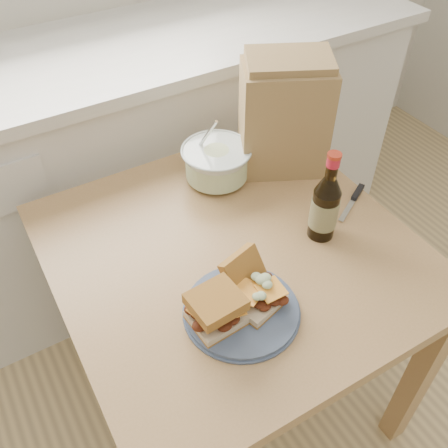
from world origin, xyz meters
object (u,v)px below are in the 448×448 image
plate (241,310)px  paper_bag (284,119)px  coleslaw_bowl (217,164)px  beer_bottle (325,206)px  dining_table (233,276)px

plate → paper_bag: paper_bag is taller
plate → coleslaw_bowl: bearing=66.3°
paper_bag → coleslaw_bowl: bearing=-164.9°
beer_bottle → paper_bag: paper_bag is taller
dining_table → beer_bottle: size_ratio=3.49×
dining_table → paper_bag: size_ratio=2.80×
dining_table → plate: (-0.09, -0.18, 0.11)m
beer_bottle → dining_table: bearing=156.3°
dining_table → coleslaw_bowl: 0.33m
plate → beer_bottle: beer_bottle is taller
plate → beer_bottle: (0.31, 0.11, 0.09)m
dining_table → coleslaw_bowl: size_ratio=4.40×
plate → beer_bottle: bearing=19.0°
coleslaw_bowl → beer_bottle: bearing=-71.2°
beer_bottle → plate: bearing=-166.8°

